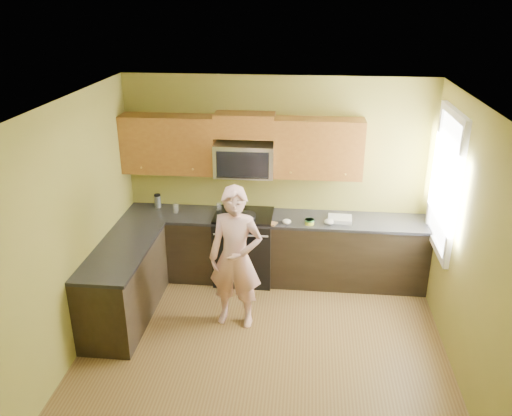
# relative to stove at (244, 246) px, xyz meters

# --- Properties ---
(floor) EXTENTS (4.00, 4.00, 0.00)m
(floor) POSITION_rel_stove_xyz_m (0.40, -1.68, -0.47)
(floor) COLOR brown
(floor) RESTS_ON ground
(ceiling) EXTENTS (4.00, 4.00, 0.00)m
(ceiling) POSITION_rel_stove_xyz_m (0.40, -1.68, 2.23)
(ceiling) COLOR white
(ceiling) RESTS_ON ground
(wall_back) EXTENTS (4.00, 0.00, 4.00)m
(wall_back) POSITION_rel_stove_xyz_m (0.40, 0.32, 0.88)
(wall_back) COLOR olive
(wall_back) RESTS_ON ground
(wall_front) EXTENTS (4.00, 0.00, 4.00)m
(wall_front) POSITION_rel_stove_xyz_m (0.40, -3.67, 0.88)
(wall_front) COLOR olive
(wall_front) RESTS_ON ground
(wall_left) EXTENTS (0.00, 4.00, 4.00)m
(wall_left) POSITION_rel_stove_xyz_m (-1.60, -1.68, 0.88)
(wall_left) COLOR olive
(wall_left) RESTS_ON ground
(wall_right) EXTENTS (0.00, 4.00, 4.00)m
(wall_right) POSITION_rel_stove_xyz_m (2.40, -1.68, 0.88)
(wall_right) COLOR olive
(wall_right) RESTS_ON ground
(cabinet_back_run) EXTENTS (4.00, 0.60, 0.88)m
(cabinet_back_run) POSITION_rel_stove_xyz_m (0.40, 0.02, -0.03)
(cabinet_back_run) COLOR black
(cabinet_back_run) RESTS_ON floor
(cabinet_left_run) EXTENTS (0.60, 1.60, 0.88)m
(cabinet_left_run) POSITION_rel_stove_xyz_m (-1.30, -1.08, -0.03)
(cabinet_left_run) COLOR black
(cabinet_left_run) RESTS_ON floor
(countertop_back) EXTENTS (4.00, 0.62, 0.04)m
(countertop_back) POSITION_rel_stove_xyz_m (0.40, 0.01, 0.43)
(countertop_back) COLOR black
(countertop_back) RESTS_ON cabinet_back_run
(countertop_left) EXTENTS (0.62, 1.60, 0.04)m
(countertop_left) POSITION_rel_stove_xyz_m (-1.29, -1.08, 0.43)
(countertop_left) COLOR black
(countertop_left) RESTS_ON cabinet_left_run
(stove) EXTENTS (0.76, 0.65, 0.95)m
(stove) POSITION_rel_stove_xyz_m (0.00, 0.00, 0.00)
(stove) COLOR black
(stove) RESTS_ON floor
(microwave) EXTENTS (0.76, 0.40, 0.42)m
(microwave) POSITION_rel_stove_xyz_m (0.00, 0.12, 0.97)
(microwave) COLOR silver
(microwave) RESTS_ON wall_back
(upper_cab_left) EXTENTS (1.22, 0.33, 0.75)m
(upper_cab_left) POSITION_rel_stove_xyz_m (-0.99, 0.16, 0.97)
(upper_cab_left) COLOR brown
(upper_cab_left) RESTS_ON wall_back
(upper_cab_right) EXTENTS (1.12, 0.33, 0.75)m
(upper_cab_right) POSITION_rel_stove_xyz_m (0.94, 0.16, 0.97)
(upper_cab_right) COLOR brown
(upper_cab_right) RESTS_ON wall_back
(upper_cab_over_mw) EXTENTS (0.76, 0.33, 0.30)m
(upper_cab_over_mw) POSITION_rel_stove_xyz_m (0.00, 0.16, 1.62)
(upper_cab_over_mw) COLOR brown
(upper_cab_over_mw) RESTS_ON wall_back
(window) EXTENTS (0.06, 1.06, 1.66)m
(window) POSITION_rel_stove_xyz_m (2.38, -0.48, 1.17)
(window) COLOR white
(window) RESTS_ON wall_right
(woman) EXTENTS (0.66, 0.48, 1.70)m
(woman) POSITION_rel_stove_xyz_m (0.04, -1.04, 0.38)
(woman) COLOR #DF766F
(woman) RESTS_ON floor
(frying_pan) EXTENTS (0.38, 0.48, 0.05)m
(frying_pan) POSITION_rel_stove_xyz_m (0.05, -0.11, 0.47)
(frying_pan) COLOR black
(frying_pan) RESTS_ON stove
(butter_tub) EXTENTS (0.14, 0.14, 0.09)m
(butter_tub) POSITION_rel_stove_xyz_m (0.86, -0.17, 0.45)
(butter_tub) COLOR #E6EB3D
(butter_tub) RESTS_ON countertop_back
(toast_slice) EXTENTS (0.14, 0.14, 0.01)m
(toast_slice) POSITION_rel_stove_xyz_m (0.39, -0.21, 0.45)
(toast_slice) COLOR #B27F47
(toast_slice) RESTS_ON countertop_back
(napkin_a) EXTENTS (0.12, 0.13, 0.06)m
(napkin_a) POSITION_rel_stove_xyz_m (0.57, -0.19, 0.48)
(napkin_a) COLOR silver
(napkin_a) RESTS_ON countertop_back
(napkin_b) EXTENTS (0.15, 0.16, 0.07)m
(napkin_b) POSITION_rel_stove_xyz_m (1.11, -0.14, 0.48)
(napkin_b) COLOR silver
(napkin_b) RESTS_ON countertop_back
(dish_towel) EXTENTS (0.31, 0.26, 0.05)m
(dish_towel) POSITION_rel_stove_xyz_m (1.25, -0.02, 0.47)
(dish_towel) COLOR silver
(dish_towel) RESTS_ON countertop_back
(travel_mug) EXTENTS (0.11, 0.11, 0.19)m
(travel_mug) POSITION_rel_stove_xyz_m (-1.21, 0.19, 0.44)
(travel_mug) COLOR silver
(travel_mug) RESTS_ON countertop_back
(glass_a) EXTENTS (0.08, 0.08, 0.12)m
(glass_a) POSITION_rel_stove_xyz_m (-0.92, 0.04, 0.51)
(glass_a) COLOR silver
(glass_a) RESTS_ON countertop_back
(glass_c) EXTENTS (0.08, 0.08, 0.12)m
(glass_c) POSITION_rel_stove_xyz_m (-0.35, 0.11, 0.51)
(glass_c) COLOR silver
(glass_c) RESTS_ON countertop_back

